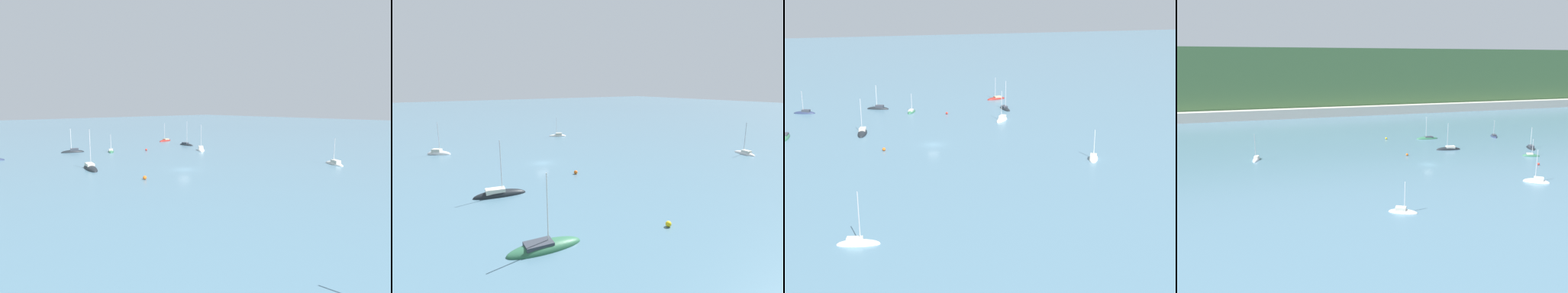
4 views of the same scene
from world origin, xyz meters
TOP-DOWN VIEW (x-y plane):
  - ground_plane at (0.00, 0.00)m, footprint 600.00×600.00m
  - sailboat_1 at (14.85, 15.57)m, footprint 8.71×3.60m
  - sailboat_3 at (-20.33, -31.57)m, footprint 6.14×4.57m
  - sailboat_4 at (-48.42, 20.31)m, footprint 3.00×6.60m
  - sailboat_5 at (15.69, 34.66)m, footprint 8.85×3.49m
  - sailboat_6 at (18.95, -23.15)m, footprint 6.23×5.56m
  - mooring_buoy_1 at (0.08, 38.45)m, footprint 0.76×0.76m
  - mooring_buoy_2 at (-1.94, 11.81)m, footprint 0.76×0.76m

SIDE VIEW (x-z plane):
  - ground_plane at x=0.00m, z-range 0.00..0.00m
  - sailboat_5 at x=15.69m, z-range -4.73..4.85m
  - sailboat_1 at x=14.85m, z-range -4.99..5.19m
  - sailboat_4 at x=-48.42m, z-range -4.36..4.58m
  - sailboat_3 at x=-20.33m, z-range -3.48..3.72m
  - sailboat_6 at x=18.95m, z-range -4.54..4.78m
  - mooring_buoy_1 at x=0.08m, z-range 0.00..0.76m
  - mooring_buoy_2 at x=-1.94m, z-range 0.00..0.76m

